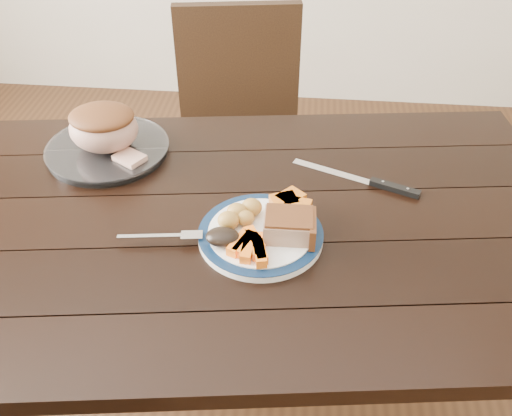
# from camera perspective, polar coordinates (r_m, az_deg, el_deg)

# --- Properties ---
(ground) EXTENTS (4.00, 4.00, 0.00)m
(ground) POSITION_cam_1_polar(r_m,az_deg,el_deg) (1.84, -2.56, -19.18)
(ground) COLOR #472B16
(ground) RESTS_ON ground
(dining_table) EXTENTS (1.71, 1.11, 0.75)m
(dining_table) POSITION_cam_1_polar(r_m,az_deg,el_deg) (1.33, -3.36, -4.04)
(dining_table) COLOR black
(dining_table) RESTS_ON ground
(chair_far) EXTENTS (0.48, 0.49, 0.93)m
(chair_far) POSITION_cam_1_polar(r_m,az_deg,el_deg) (2.00, -1.56, 7.65)
(chair_far) COLOR black
(chair_far) RESTS_ON ground
(dinner_plate) EXTENTS (0.27, 0.27, 0.02)m
(dinner_plate) POSITION_cam_1_polar(r_m,az_deg,el_deg) (1.21, 0.47, -2.75)
(dinner_plate) COLOR white
(dinner_plate) RESTS_ON dining_table
(plate_rim) EXTENTS (0.27, 0.27, 0.02)m
(plate_rim) POSITION_cam_1_polar(r_m,az_deg,el_deg) (1.20, 0.47, -2.45)
(plate_rim) COLOR #0B1E3A
(plate_rim) RESTS_ON dinner_plate
(serving_platter) EXTENTS (0.30, 0.30, 0.02)m
(serving_platter) POSITION_cam_1_polar(r_m,az_deg,el_deg) (1.52, -14.58, 5.58)
(serving_platter) COLOR white
(serving_platter) RESTS_ON dining_table
(pork_slice) EXTENTS (0.10, 0.08, 0.05)m
(pork_slice) POSITION_cam_1_polar(r_m,az_deg,el_deg) (1.18, 3.31, -1.82)
(pork_slice) COLOR tan
(pork_slice) RESTS_ON dinner_plate
(roasted_potatoes) EXTENTS (0.09, 0.09, 0.04)m
(roasted_potatoes) POSITION_cam_1_polar(r_m,az_deg,el_deg) (1.22, -1.59, -0.60)
(roasted_potatoes) COLOR gold
(roasted_potatoes) RESTS_ON dinner_plate
(carrot_batons) EXTENTS (0.09, 0.11, 0.02)m
(carrot_batons) POSITION_cam_1_polar(r_m,az_deg,el_deg) (1.15, -0.43, -3.87)
(carrot_batons) COLOR orange
(carrot_batons) RESTS_ON dinner_plate
(pumpkin_wedges) EXTENTS (0.10, 0.09, 0.04)m
(pumpkin_wedges) POSITION_cam_1_polar(r_m,az_deg,el_deg) (1.24, 3.46, 0.25)
(pumpkin_wedges) COLOR orange
(pumpkin_wedges) RESTS_ON dinner_plate
(dark_mushroom) EXTENTS (0.07, 0.05, 0.03)m
(dark_mushroom) POSITION_cam_1_polar(r_m,az_deg,el_deg) (1.17, -3.34, -2.90)
(dark_mushroom) COLOR black
(dark_mushroom) RESTS_ON dinner_plate
(fork) EXTENTS (0.18, 0.04, 0.00)m
(fork) POSITION_cam_1_polar(r_m,az_deg,el_deg) (1.20, -8.92, -2.82)
(fork) COLOR silver
(fork) RESTS_ON dinner_plate
(roast_joint) EXTENTS (0.17, 0.15, 0.11)m
(roast_joint) POSITION_cam_1_polar(r_m,az_deg,el_deg) (1.49, -14.98, 7.65)
(roast_joint) COLOR tan
(roast_joint) RESTS_ON serving_platter
(cut_slice) EXTENTS (0.09, 0.08, 0.02)m
(cut_slice) POSITION_cam_1_polar(r_m,az_deg,el_deg) (1.44, -12.51, 4.85)
(cut_slice) COLOR tan
(cut_slice) RESTS_ON serving_platter
(carving_knife) EXTENTS (0.30, 0.14, 0.01)m
(carving_knife) POSITION_cam_1_polar(r_m,az_deg,el_deg) (1.39, 12.15, 2.39)
(carving_knife) COLOR silver
(carving_knife) RESTS_ON dining_table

